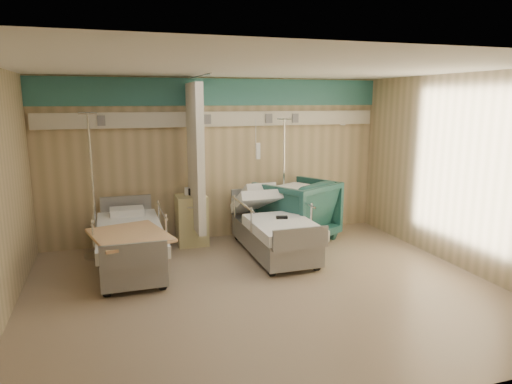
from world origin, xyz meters
TOP-DOWN VIEW (x-y plane):
  - ground at (0.00, 0.00)m, footprint 6.00×5.00m
  - room_walls at (-0.03, 0.25)m, footprint 6.04×5.04m
  - bed_right at (0.60, 1.30)m, footprint 1.00×2.16m
  - bed_left at (-1.60, 1.30)m, footprint 1.00×2.16m
  - bedside_cabinet at (-0.55, 2.20)m, footprint 0.50×0.48m
  - visitor_armchair at (1.25, 1.90)m, footprint 1.55×1.57m
  - waffle_blanket at (1.21, 1.86)m, footprint 0.88×0.85m
  - iv_stand_right at (1.10, 2.16)m, footprint 0.38×0.38m
  - iv_stand_left at (-2.08, 2.01)m, footprint 0.40×0.40m
  - call_remote at (0.66, 1.09)m, footprint 0.19×0.12m
  - tan_blanket at (-1.62, 0.84)m, footprint 1.16×1.33m
  - toiletry_bag at (-0.50, 2.29)m, footprint 0.25×0.20m
  - white_cup at (-0.60, 2.27)m, footprint 0.10×0.10m

SIDE VIEW (x-z plane):
  - ground at x=0.00m, z-range 0.00..0.00m
  - bed_right at x=0.60m, z-range 0.00..0.63m
  - bed_left at x=-1.60m, z-range 0.00..0.63m
  - bedside_cabinet at x=-0.55m, z-range 0.00..0.85m
  - iv_stand_right at x=1.10m, z-range -0.62..1.49m
  - iv_stand_left at x=-2.08m, z-range -0.66..1.58m
  - visitor_armchair at x=1.25m, z-range 0.00..1.07m
  - call_remote at x=0.66m, z-range 0.63..0.67m
  - tan_blanket at x=-1.62m, z-range 0.63..0.67m
  - toiletry_bag at x=-0.50m, z-range 0.85..0.96m
  - white_cup at x=-0.60m, z-range 0.85..0.98m
  - waffle_blanket at x=1.21m, z-range 1.07..1.14m
  - room_walls at x=-0.03m, z-range 0.45..3.27m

